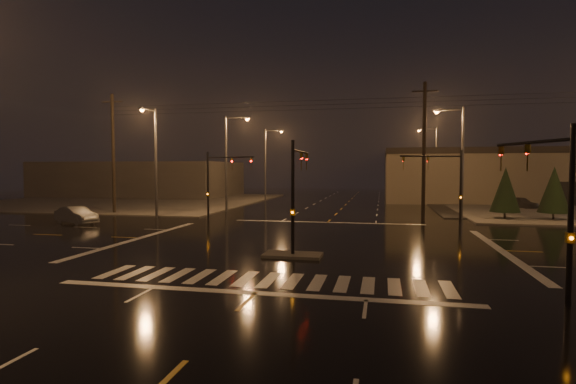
% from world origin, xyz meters
% --- Properties ---
extents(ground, '(140.00, 140.00, 0.00)m').
position_xyz_m(ground, '(0.00, 0.00, 0.00)').
color(ground, black).
rests_on(ground, ground).
extents(sidewalk_nw, '(36.00, 36.00, 0.12)m').
position_xyz_m(sidewalk_nw, '(-30.00, 30.00, 0.06)').
color(sidewalk_nw, '#47443F').
rests_on(sidewalk_nw, ground).
extents(median_island, '(3.00, 1.60, 0.15)m').
position_xyz_m(median_island, '(0.00, -4.00, 0.07)').
color(median_island, '#47443F').
rests_on(median_island, ground).
extents(crosswalk, '(15.00, 2.60, 0.01)m').
position_xyz_m(crosswalk, '(0.00, -9.00, 0.01)').
color(crosswalk, beige).
rests_on(crosswalk, ground).
extents(stop_bar_near, '(16.00, 0.50, 0.01)m').
position_xyz_m(stop_bar_near, '(0.00, -11.00, 0.01)').
color(stop_bar_near, beige).
rests_on(stop_bar_near, ground).
extents(stop_bar_far, '(16.00, 0.50, 0.01)m').
position_xyz_m(stop_bar_far, '(0.00, 11.00, 0.01)').
color(stop_bar_far, beige).
rests_on(stop_bar_far, ground).
extents(commercial_block, '(30.00, 18.00, 5.60)m').
position_xyz_m(commercial_block, '(-35.00, 42.00, 2.80)').
color(commercial_block, '#3A3633').
rests_on(commercial_block, ground).
extents(signal_mast_median, '(0.25, 4.59, 6.00)m').
position_xyz_m(signal_mast_median, '(0.00, -3.07, 3.75)').
color(signal_mast_median, black).
rests_on(signal_mast_median, ground).
extents(signal_mast_ne, '(4.84, 1.86, 6.00)m').
position_xyz_m(signal_mast_ne, '(9.50, 10.14, 3.79)').
color(signal_mast_ne, black).
rests_on(signal_mast_ne, ground).
extents(signal_mast_nw, '(4.84, 1.86, 6.00)m').
position_xyz_m(signal_mast_nw, '(-9.50, 10.14, 3.79)').
color(signal_mast_nw, black).
rests_on(signal_mast_nw, ground).
extents(signal_mast_se, '(1.55, 3.87, 6.00)m').
position_xyz_m(signal_mast_se, '(10.23, -9.75, 3.71)').
color(signal_mast_se, black).
rests_on(signal_mast_se, ground).
extents(streetlight_1, '(2.77, 0.32, 10.00)m').
position_xyz_m(streetlight_1, '(-11.18, 18.00, 5.80)').
color(streetlight_1, '#38383A').
rests_on(streetlight_1, ground).
extents(streetlight_2, '(2.77, 0.32, 10.00)m').
position_xyz_m(streetlight_2, '(-11.18, 34.00, 5.80)').
color(streetlight_2, '#38383A').
rests_on(streetlight_2, ground).
extents(streetlight_3, '(2.77, 0.32, 10.00)m').
position_xyz_m(streetlight_3, '(11.18, 16.00, 5.80)').
color(streetlight_3, '#38383A').
rests_on(streetlight_3, ground).
extents(streetlight_4, '(2.77, 0.32, 10.00)m').
position_xyz_m(streetlight_4, '(11.18, 36.00, 5.80)').
color(streetlight_4, '#38383A').
rests_on(streetlight_4, ground).
extents(streetlight_5, '(0.32, 2.77, 10.00)m').
position_xyz_m(streetlight_5, '(-16.00, 11.18, 5.80)').
color(streetlight_5, '#38383A').
rests_on(streetlight_5, ground).
extents(utility_pole_0, '(2.20, 0.32, 12.00)m').
position_xyz_m(utility_pole_0, '(-22.00, 14.00, 6.13)').
color(utility_pole_0, black).
rests_on(utility_pole_0, ground).
extents(utility_pole_1, '(2.20, 0.32, 12.00)m').
position_xyz_m(utility_pole_1, '(8.00, 14.00, 6.13)').
color(utility_pole_1, black).
rests_on(utility_pole_1, ground).
extents(conifer_0, '(2.54, 2.54, 4.67)m').
position_xyz_m(conifer_0, '(15.19, 16.31, 2.68)').
color(conifer_0, black).
rests_on(conifer_0, ground).
extents(conifer_1, '(2.58, 2.58, 4.74)m').
position_xyz_m(conifer_1, '(19.13, 16.36, 2.72)').
color(conifer_1, black).
rests_on(conifer_1, ground).
extents(car_parked, '(3.48, 4.15, 1.34)m').
position_xyz_m(car_parked, '(19.94, 28.66, 0.67)').
color(car_parked, black).
rests_on(car_parked, ground).
extents(car_crossing, '(4.56, 3.06, 1.42)m').
position_xyz_m(car_crossing, '(-20.12, 5.79, 0.71)').
color(car_crossing, slate).
rests_on(car_crossing, ground).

